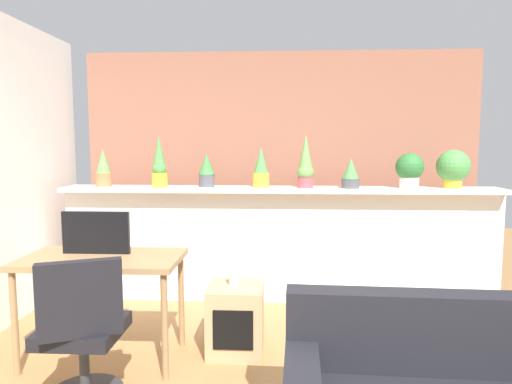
# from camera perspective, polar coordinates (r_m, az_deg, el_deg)

# --- Properties ---
(divider_wall) EXTENTS (4.16, 0.16, 1.08)m
(divider_wall) POSITION_cam_1_polar(r_m,az_deg,el_deg) (4.45, 3.01, -6.82)
(divider_wall) COLOR white
(divider_wall) RESTS_ON ground
(plant_shelf) EXTENTS (4.16, 0.36, 0.04)m
(plant_shelf) POSITION_cam_1_polar(r_m,az_deg,el_deg) (4.32, 3.05, 0.31)
(plant_shelf) COLOR white
(plant_shelf) RESTS_ON divider_wall
(brick_wall_behind) EXTENTS (4.16, 0.10, 2.50)m
(brick_wall_behind) POSITION_cam_1_polar(r_m,az_deg,el_deg) (4.94, 3.06, 2.82)
(brick_wall_behind) COLOR #935B47
(brick_wall_behind) RESTS_ON ground
(potted_plant_0) EXTENTS (0.15, 0.15, 0.36)m
(potted_plant_0) POSITION_cam_1_polar(r_m,az_deg,el_deg) (4.64, -18.59, 2.76)
(potted_plant_0) COLOR #C66B42
(potted_plant_0) RESTS_ON plant_shelf
(potted_plant_1) EXTENTS (0.15, 0.15, 0.50)m
(potted_plant_1) POSITION_cam_1_polar(r_m,az_deg,el_deg) (4.41, -12.01, 3.36)
(potted_plant_1) COLOR gold
(potted_plant_1) RESTS_ON plant_shelf
(potted_plant_2) EXTENTS (0.15, 0.15, 0.32)m
(potted_plant_2) POSITION_cam_1_polar(r_m,az_deg,el_deg) (4.38, -6.17, 2.77)
(potted_plant_2) COLOR #4C4C51
(potted_plant_2) RESTS_ON plant_shelf
(potted_plant_3) EXTENTS (0.16, 0.16, 0.38)m
(potted_plant_3) POSITION_cam_1_polar(r_m,az_deg,el_deg) (4.32, 0.68, 2.96)
(potted_plant_3) COLOR gold
(potted_plant_3) RESTS_ON plant_shelf
(potted_plant_4) EXTENTS (0.16, 0.16, 0.50)m
(potted_plant_4) POSITION_cam_1_polar(r_m,az_deg,el_deg) (4.29, 6.30, 3.52)
(potted_plant_4) COLOR #B7474C
(potted_plant_4) RESTS_ON plant_shelf
(potted_plant_5) EXTENTS (0.17, 0.17, 0.28)m
(potted_plant_5) POSITION_cam_1_polar(r_m,az_deg,el_deg) (4.32, 11.86, 2.22)
(potted_plant_5) COLOR #4C4C51
(potted_plant_5) RESTS_ON plant_shelf
(potted_plant_6) EXTENTS (0.26, 0.26, 0.33)m
(potted_plant_6) POSITION_cam_1_polar(r_m,az_deg,el_deg) (4.46, 18.78, 2.71)
(potted_plant_6) COLOR silver
(potted_plant_6) RESTS_ON plant_shelf
(potted_plant_7) EXTENTS (0.31, 0.31, 0.36)m
(potted_plant_7) POSITION_cam_1_polar(r_m,az_deg,el_deg) (4.63, 23.58, 2.84)
(potted_plant_7) COLOR gold
(potted_plant_7) RESTS_ON plant_shelf
(desk) EXTENTS (1.10, 0.60, 0.75)m
(desk) POSITION_cam_1_polar(r_m,az_deg,el_deg) (3.39, -18.71, -9.05)
(desk) COLOR #99754C
(desk) RESTS_ON ground
(tv_monitor) EXTENTS (0.48, 0.04, 0.30)m
(tv_monitor) POSITION_cam_1_polar(r_m,az_deg,el_deg) (3.44, -19.40, -4.83)
(tv_monitor) COLOR black
(tv_monitor) RESTS_ON desk
(office_chair) EXTENTS (0.51, 0.51, 0.91)m
(office_chair) POSITION_cam_1_polar(r_m,az_deg,el_deg) (2.91, -20.83, -17.45)
(office_chair) COLOR #262628
(office_chair) RESTS_ON ground
(side_cube_shelf) EXTENTS (0.40, 0.41, 0.50)m
(side_cube_shelf) POSITION_cam_1_polar(r_m,az_deg,el_deg) (3.46, -2.50, -15.68)
(side_cube_shelf) COLOR tan
(side_cube_shelf) RESTS_ON ground
(vase_on_shelf) EXTENTS (0.07, 0.07, 0.13)m
(vase_on_shelf) POSITION_cam_1_polar(r_m,az_deg,el_deg) (3.38, -2.74, -10.53)
(vase_on_shelf) COLOR silver
(vase_on_shelf) RESTS_ON side_cube_shelf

